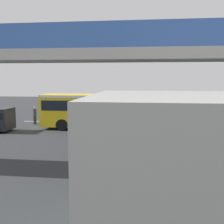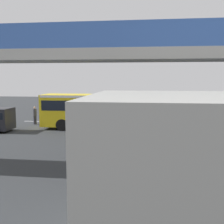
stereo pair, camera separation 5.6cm
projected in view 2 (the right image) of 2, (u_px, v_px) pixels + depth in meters
The scene contains 11 objects.
ground at pixel (103, 127), 26.30m from camera, with size 80.00×80.00×0.00m, color #2D3033.
city_bus at pixel (105, 109), 25.04m from camera, with size 11.54×2.85×3.15m.
bicycle_red at pixel (216, 131), 22.55m from camera, with size 1.77×0.44×0.96m.
pedestrian at pixel (35, 115), 27.88m from camera, with size 0.38×0.38×1.79m.
traffic_sign at pixel (174, 105), 28.26m from camera, with size 0.08×0.60×2.80m.
lane_dash_leftmost at pixel (186, 124), 27.77m from camera, with size 2.00×0.20×0.01m, color silver.
lane_dash_left at pixel (146, 124), 28.27m from camera, with size 2.00×0.20×0.01m, color silver.
lane_dash_centre at pixel (107, 123), 28.78m from camera, with size 2.00×0.20×0.01m, color silver.
lane_dash_right at pixel (70, 122), 29.29m from camera, with size 2.00×0.20×0.01m, color silver.
lane_dash_rightmost at pixel (33, 121), 29.79m from camera, with size 2.00×0.20×0.01m, color silver.
pedestrian_overpass at pixel (62, 65), 13.40m from camera, with size 30.38×2.60×7.04m.
Camera 2 is at (-4.16, 25.61, 4.66)m, focal length 44.43 mm.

